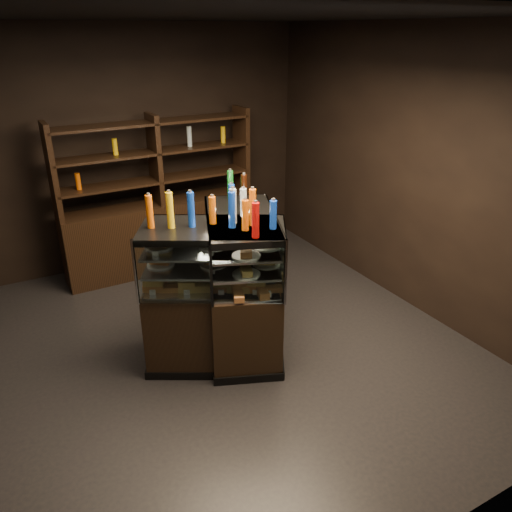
{
  "coord_description": "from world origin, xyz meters",
  "views": [
    {
      "loc": [
        -1.5,
        -3.83,
        2.91
      ],
      "look_at": [
        0.48,
        -0.24,
        1.04
      ],
      "focal_mm": 35.0,
      "sensor_mm": 36.0,
      "label": 1
    }
  ],
  "objects": [
    {
      "name": "potted_conifer",
      "position": [
        0.5,
        1.36,
        0.47
      ],
      "size": [
        0.39,
        0.39,
        0.83
      ],
      "rotation": [
        0.0,
        0.0,
        -0.42
      ],
      "color": "black",
      "rests_on": "ground"
    },
    {
      "name": "ground",
      "position": [
        0.0,
        0.0,
        0.0
      ],
      "size": [
        5.0,
        5.0,
        0.0
      ],
      "primitive_type": "plane",
      "color": "black",
      "rests_on": "ground"
    },
    {
      "name": "display_case",
      "position": [
        0.25,
        -0.11,
        0.47
      ],
      "size": [
        1.57,
        1.41,
        1.38
      ],
      "rotation": [
        0.0,
        0.0,
        0.34
      ],
      "color": "black",
      "rests_on": "ground"
    },
    {
      "name": "bottles_top",
      "position": [
        0.25,
        -0.11,
        1.52
      ],
      "size": [
        1.04,
        1.02,
        0.3
      ],
      "color": "#147223",
      "rests_on": "display_case"
    },
    {
      "name": "back_shelving",
      "position": [
        0.33,
        2.05,
        0.6
      ],
      "size": [
        2.46,
        0.46,
        2.0
      ],
      "rotation": [
        0.0,
        0.0,
        0.02
      ],
      "color": "black",
      "rests_on": "ground"
    },
    {
      "name": "food_display",
      "position": [
        0.26,
        -0.12,
        1.01
      ],
      "size": [
        1.2,
        1.16,
        0.43
      ],
      "color": "#C87C48",
      "rests_on": "display_case"
    },
    {
      "name": "room_shell",
      "position": [
        0.0,
        0.0,
        1.94
      ],
      "size": [
        5.02,
        5.02,
        3.01
      ],
      "color": "black",
      "rests_on": "ground"
    }
  ]
}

